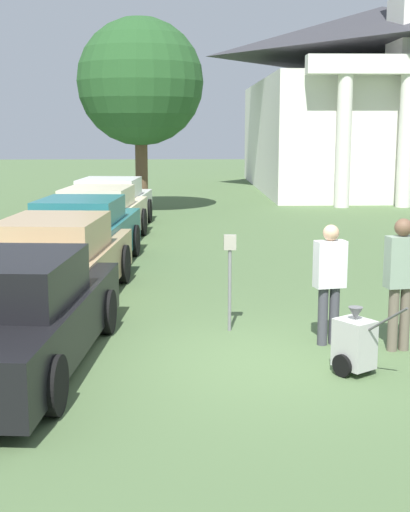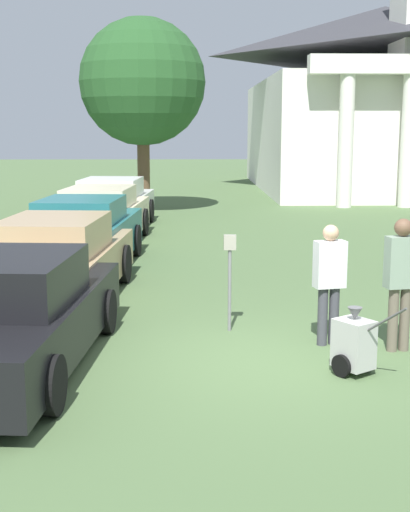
# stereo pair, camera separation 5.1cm
# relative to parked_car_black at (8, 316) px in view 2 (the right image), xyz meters

# --- Properties ---
(ground_plane) EXTENTS (120.00, 120.00, 0.00)m
(ground_plane) POSITION_rel_parked_car_black_xyz_m (3.14, 0.10, -0.67)
(ground_plane) COLOR #4C663D
(parked_car_black) EXTENTS (2.34, 5.05, 1.46)m
(parked_car_black) POSITION_rel_parked_car_black_xyz_m (0.00, 0.00, 0.00)
(parked_car_black) COLOR black
(parked_car_black) RESTS_ON ground_plane
(parked_car_tan) EXTENTS (2.24, 5.35, 1.50)m
(parked_car_tan) POSITION_rel_parked_car_black_xyz_m (-0.00, 3.38, 0.03)
(parked_car_tan) COLOR tan
(parked_car_tan) RESTS_ON ground_plane
(parked_car_teal) EXTENTS (2.26, 4.93, 1.52)m
(parked_car_teal) POSITION_rel_parked_car_black_xyz_m (0.00, 6.48, 0.06)
(parked_car_teal) COLOR #23666B
(parked_car_teal) RESTS_ON ground_plane
(parked_car_cream) EXTENTS (2.25, 5.34, 1.50)m
(parked_car_cream) POSITION_rel_parked_car_black_xyz_m (0.00, 9.62, 0.05)
(parked_car_cream) COLOR beige
(parked_car_cream) RESTS_ON ground_plane
(parked_car_white) EXTENTS (2.29, 5.06, 1.52)m
(parked_car_white) POSITION_rel_parked_car_black_xyz_m (0.00, 12.51, 0.05)
(parked_car_white) COLOR silver
(parked_car_white) RESTS_ON ground_plane
(parking_meter) EXTENTS (0.18, 0.09, 1.45)m
(parking_meter) POSITION_rel_parked_car_black_xyz_m (2.87, 1.57, 0.34)
(parking_meter) COLOR slate
(parking_meter) RESTS_ON ground_plane
(person_worker) EXTENTS (0.46, 0.31, 1.69)m
(person_worker) POSITION_rel_parked_car_black_xyz_m (4.21, 0.85, 0.30)
(person_worker) COLOR #3F3F47
(person_worker) RESTS_ON ground_plane
(person_supervisor) EXTENTS (0.45, 0.29, 1.81)m
(person_supervisor) POSITION_rel_parked_car_black_xyz_m (5.11, 0.55, 0.37)
(person_supervisor) COLOR #665B4C
(person_supervisor) RESTS_ON ground_plane
(equipment_cart) EXTENTS (0.72, 0.92, 1.00)m
(equipment_cart) POSITION_rel_parked_car_black_xyz_m (4.29, -0.36, -0.28)
(equipment_cart) COLOR #B2B2AD
(equipment_cart) RESTS_ON ground_plane
(church) EXTENTS (12.00, 16.87, 19.15)m
(church) POSITION_rel_parked_car_black_xyz_m (11.70, 26.25, 3.96)
(church) COLOR silver
(church) RESTS_ON ground_plane
(shade_tree) EXTENTS (4.41, 4.41, 6.77)m
(shade_tree) POSITION_rel_parked_car_black_xyz_m (0.67, 16.80, 3.88)
(shade_tree) COLOR brown
(shade_tree) RESTS_ON ground_plane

